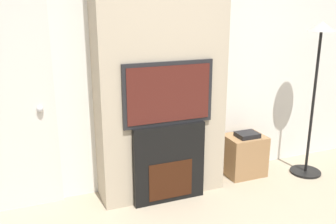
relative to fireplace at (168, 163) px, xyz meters
name	(u,v)px	position (x,y,z in m)	size (l,w,h in m)	color
wall_back	(152,57)	(0.00, 0.43, 0.96)	(6.00, 0.06, 2.70)	silver
chimney_breast	(160,60)	(0.00, 0.20, 0.96)	(1.24, 0.39, 2.70)	tan
fireplace	(168,163)	(0.00, 0.00, 0.00)	(0.71, 0.15, 0.78)	black
television	(168,93)	(0.00, 0.00, 0.69)	(0.87, 0.07, 0.59)	black
floor_lamp	(317,72)	(1.68, -0.04, 0.78)	(0.34, 0.34, 1.69)	black
media_stand	(244,154)	(1.00, 0.20, -0.15)	(0.43, 0.34, 0.51)	#997047
entry_door	(1,107)	(-1.43, 0.37, 0.61)	(0.92, 0.09, 2.00)	silver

